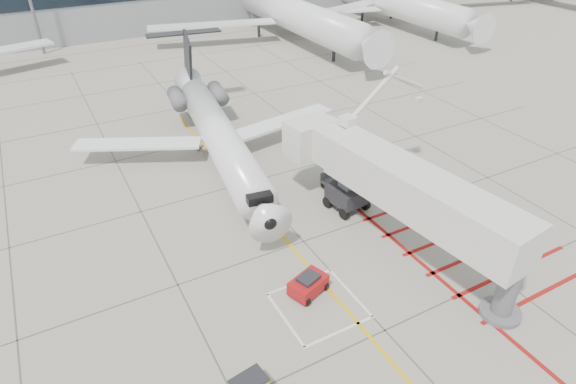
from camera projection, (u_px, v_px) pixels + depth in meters
ground_plane at (340, 281)px, 26.69m from camera, size 260.00×260.00×0.00m
regional_jet at (225, 130)px, 34.58m from camera, size 26.06×31.01×7.38m
jet_bridge at (418, 202)px, 26.90m from camera, size 10.65×18.89×7.19m
pushback_tug at (308, 284)px, 25.63m from camera, size 2.37×1.90×1.20m
baggage_cart at (336, 180)px, 34.60m from camera, size 2.16×1.51×1.28m
ground_power_unit at (417, 178)px, 34.45m from camera, size 2.35×1.88×1.62m
cone_nose at (257, 214)px, 31.68m from camera, size 0.35×0.35×0.49m
cone_side at (284, 220)px, 31.06m from camera, size 0.39×0.39×0.54m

